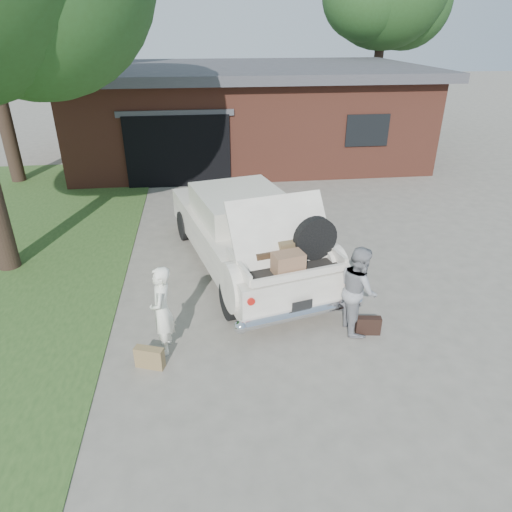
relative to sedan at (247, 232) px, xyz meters
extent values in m
plane|color=gray|center=(-0.03, -2.34, -0.79)|extent=(90.00, 90.00, 0.00)
cube|color=brown|center=(0.97, 9.16, 0.71)|extent=(12.00, 7.00, 3.00)
cube|color=#4C4C51|center=(0.97, 9.16, 2.36)|extent=(12.80, 7.80, 0.30)
cube|color=black|center=(-1.53, 5.71, 0.31)|extent=(3.20, 0.30, 2.20)
cube|color=#4C4C51|center=(-1.53, 5.64, 1.46)|extent=(3.50, 0.12, 0.18)
cube|color=black|center=(4.47, 5.64, 0.81)|extent=(1.40, 0.08, 1.00)
cylinder|color=#38281E|center=(7.80, 14.03, 1.72)|extent=(0.44, 0.44, 5.01)
sphere|color=#255021|center=(9.04, 14.58, 4.76)|extent=(4.15, 4.15, 4.15)
cube|color=white|center=(-0.02, 0.05, -0.14)|extent=(3.15, 5.52, 0.68)
cube|color=beige|center=(-0.09, 0.35, 0.46)|extent=(2.16, 2.43, 0.54)
cube|color=black|center=(-0.32, 1.31, 0.44)|extent=(1.59, 0.46, 0.46)
cube|color=black|center=(0.14, -0.61, 0.44)|extent=(1.59, 0.46, 0.46)
cylinder|color=black|center=(-0.49, -1.89, -0.44)|extent=(0.38, 0.72, 0.69)
cylinder|color=black|center=(1.29, -1.45, -0.44)|extent=(0.38, 0.72, 0.69)
cylinder|color=black|center=(-1.32, 1.55, -0.44)|extent=(0.38, 0.72, 0.69)
cylinder|color=black|center=(0.46, 1.98, -0.44)|extent=(0.38, 0.72, 0.69)
cylinder|color=silver|center=(0.61, -2.53, -0.37)|extent=(2.12, 0.69, 0.19)
cylinder|color=#A5140F|center=(-0.23, -2.66, 0.02)|extent=(0.15, 0.13, 0.12)
cylinder|color=#A5140F|center=(1.42, -2.26, 0.02)|extent=(0.15, 0.13, 0.12)
cube|color=black|center=(0.62, -2.55, -0.21)|extent=(0.35, 0.10, 0.18)
cube|color=black|center=(0.45, -1.87, 0.22)|extent=(1.84, 1.49, 0.04)
cube|color=white|center=(-0.36, -2.07, 0.33)|extent=(0.33, 1.13, 0.19)
cube|color=white|center=(1.26, -1.67, 0.33)|extent=(0.33, 1.13, 0.19)
cube|color=white|center=(0.59, -2.43, 0.28)|extent=(1.63, 0.45, 0.12)
cube|color=white|center=(0.40, -1.65, 0.73)|extent=(1.87, 1.11, 1.01)
cube|color=#452F1D|center=(0.24, -1.74, 0.36)|extent=(0.79, 0.60, 0.23)
cube|color=#91674A|center=(0.43, -2.24, 0.41)|extent=(0.55, 0.43, 0.34)
cube|color=black|center=(0.52, -1.74, 0.33)|extent=(0.62, 0.48, 0.17)
cube|color=brown|center=(0.55, -1.75, 0.51)|extent=(0.50, 0.39, 0.16)
cylinder|color=black|center=(0.96, -1.80, 0.62)|extent=(0.77, 0.34, 0.75)
imported|color=white|center=(-1.58, -2.65, -0.06)|extent=(0.38, 0.55, 1.46)
imported|color=gray|center=(1.56, -2.46, -0.03)|extent=(0.58, 0.74, 1.51)
cube|color=olive|center=(-1.79, -3.04, -0.62)|extent=(0.46, 0.28, 0.34)
cube|color=black|center=(1.73, -2.64, -0.63)|extent=(0.42, 0.19, 0.31)
camera|label=1|loc=(-0.88, -8.56, 3.80)|focal=32.00mm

